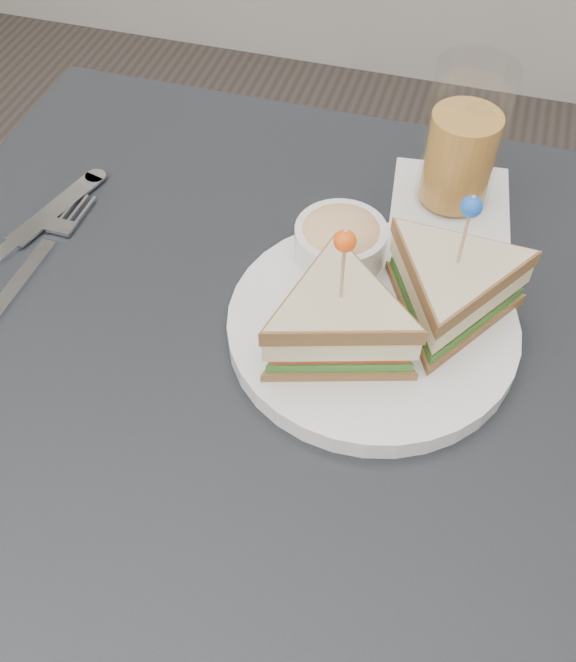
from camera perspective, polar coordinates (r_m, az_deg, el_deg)
The scene contains 6 objects.
ground_plane at distance 1.32m, azimuth -0.59°, elevation -23.06°, with size 3.50×3.50×0.00m, color #3F3833.
table at distance 0.70m, azimuth -1.02°, elevation -7.02°, with size 0.80×0.80×0.75m.
plate_meal at distance 0.64m, azimuth 7.46°, elevation 2.18°, with size 0.32×0.31×0.15m.
cutlery_fork at distance 0.77m, azimuth -18.69°, elevation 5.61°, with size 0.03×0.21×0.01m.
cutlery_knife at distance 0.80m, azimuth -19.96°, elevation 6.78°, with size 0.08×0.23×0.01m.
drink_set at distance 0.77m, azimuth 13.30°, elevation 13.74°, with size 0.14×0.14×0.16m.
Camera 1 is at (0.12, -0.36, 1.26)m, focal length 40.00 mm.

